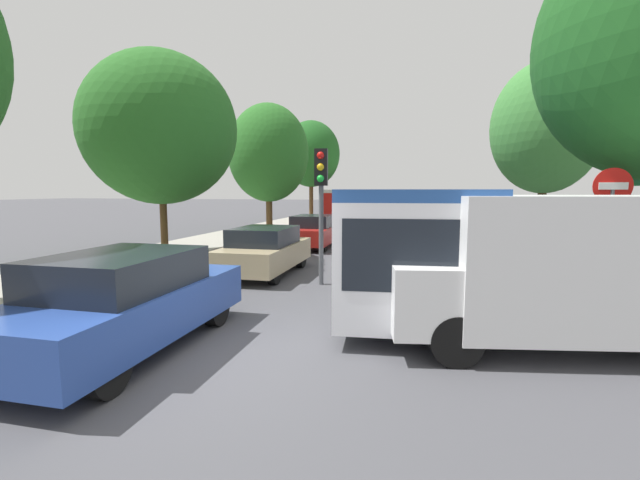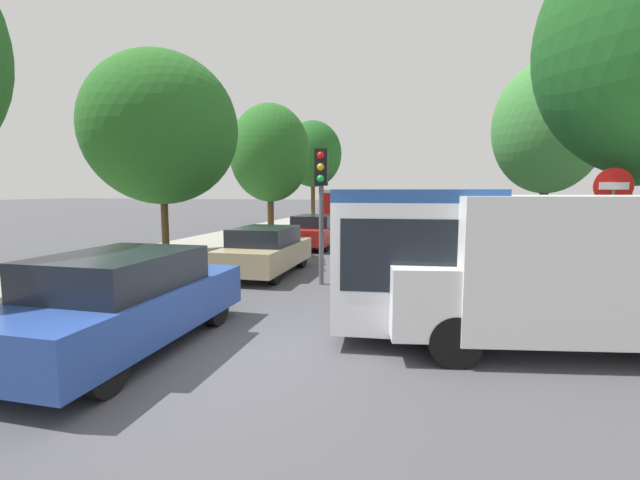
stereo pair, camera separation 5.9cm
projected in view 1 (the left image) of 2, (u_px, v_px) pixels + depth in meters
The scene contains 15 objects.
ground_plane at pixel (227, 363), 5.93m from camera, with size 200.00×200.00×0.00m, color #47474C.
kerb_strip_left at pixel (211, 241), 19.47m from camera, with size 3.20×34.76×0.14m, color #9E998E.
articulated_bus at pixel (399, 221), 13.83m from camera, with size 3.86×16.31×2.40m.
city_bus_rear at pixel (360, 204), 30.09m from camera, with size 2.81×11.28×2.41m.
queued_car_blue at pixel (125, 301), 6.35m from camera, with size 1.82×4.26×1.48m.
queued_car_tan at pixel (265, 250), 12.15m from camera, with size 1.66×3.89×1.35m.
queued_car_red at pixel (314, 231), 17.85m from camera, with size 1.67×3.90×1.35m.
white_van at pixel (569, 267), 6.42m from camera, with size 5.27×2.82×2.31m.
traffic_light at pixel (321, 186), 10.60m from camera, with size 0.35×0.38×3.40m.
no_entry_sign at pixel (610, 217), 8.34m from camera, with size 0.70×0.08×2.82m.
direction_sign_post at pixel (630, 182), 9.45m from camera, with size 0.24×1.40×3.60m.
tree_left_mid at pixel (160, 129), 14.25m from camera, with size 5.08×5.08×6.94m.
tree_left_far at pixel (268, 153), 23.58m from camera, with size 4.43×4.43×7.12m.
tree_left_distant at pixel (312, 156), 33.54m from camera, with size 4.50×4.50×7.79m.
tree_right_mid at pixel (546, 128), 18.46m from camera, with size 4.58×4.58×7.93m.
Camera 1 is at (2.60, -5.22, 2.39)m, focal length 24.00 mm.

